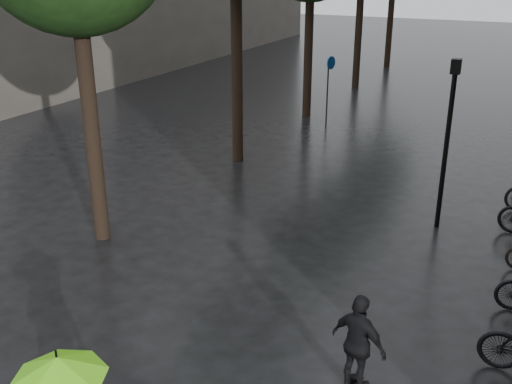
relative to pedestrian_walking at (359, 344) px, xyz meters
The scene contains 4 objects.
lime_umbrella 4.04m from the pedestrian_walking, 125.97° to the right, with size 1.01×1.01×1.49m.
pedestrian_walking is the anchor object (origin of this frame).
lamp_post 6.27m from the pedestrian_walking, 89.68° to the left, with size 0.19×0.19×3.77m.
cycle_sign 14.21m from the pedestrian_walking, 111.23° to the left, with size 0.13×0.45×2.49m.
Camera 1 is at (4.06, -2.13, 5.71)m, focal length 42.00 mm.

